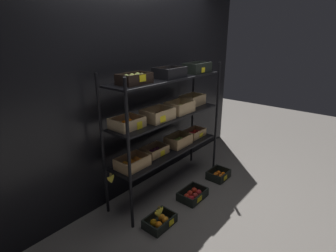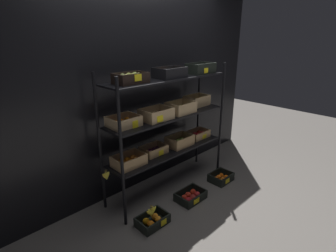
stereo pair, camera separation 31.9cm
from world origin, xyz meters
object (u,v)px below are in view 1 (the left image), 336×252
at_px(crate_ground_apple_red, 193,195).
at_px(banana_bunch_loose, 159,213).
at_px(crate_ground_orange, 160,222).
at_px(crate_ground_tangerine, 218,175).
at_px(display_rack, 168,116).

height_order(crate_ground_apple_red, banana_bunch_loose, banana_bunch_loose).
bearing_deg(banana_bunch_loose, crate_ground_apple_red, 0.76).
bearing_deg(crate_ground_orange, crate_ground_tangerine, 0.29).
height_order(display_rack, crate_ground_orange, display_rack).
xyz_separation_m(crate_ground_orange, banana_bunch_loose, (-0.01, 0.00, 0.12)).
bearing_deg(banana_bunch_loose, display_rack, 32.73).
relative_size(crate_ground_orange, crate_ground_apple_red, 0.94).
height_order(crate_ground_tangerine, banana_bunch_loose, banana_bunch_loose).
bearing_deg(crate_ground_orange, crate_ground_apple_red, 0.98).
distance_m(display_rack, crate_ground_apple_red, 1.02).
distance_m(crate_ground_orange, banana_bunch_loose, 0.12).
bearing_deg(crate_ground_orange, banana_bunch_loose, 170.74).
xyz_separation_m(crate_ground_orange, crate_ground_tangerine, (1.25, 0.01, -0.00)).
bearing_deg(display_rack, crate_ground_tangerine, -32.33).
bearing_deg(crate_ground_orange, display_rack, 33.44).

